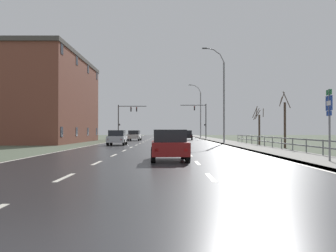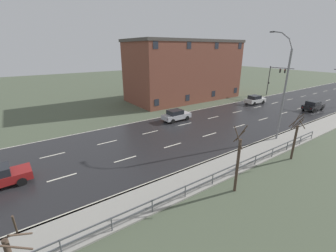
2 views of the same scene
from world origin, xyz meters
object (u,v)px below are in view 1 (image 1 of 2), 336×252
street_lamp_midground (224,97)px  car_far_left (136,135)px  car_near_right (171,145)px  car_far_right (119,138)px  traffic_signal_left (127,116)px  brick_building (45,100)px  highway_sign (331,116)px  traffic_signal_right (203,116)px  street_lamp_distant (201,112)px  car_distant (188,135)px

street_lamp_midground → car_far_left: 17.89m
car_near_right → car_far_right: bearing=102.6°
traffic_signal_left → street_lamp_midground: bearing=-57.8°
brick_building → car_near_right: bearing=-61.5°
street_lamp_midground → highway_sign: bearing=-88.0°
traffic_signal_right → car_far_left: traffic_signal_right is taller
highway_sign → car_far_left: highway_sign is taller
traffic_signal_left → car_far_right: traffic_signal_left is taller
street_lamp_midground → street_lamp_distant: size_ratio=1.04×
street_lamp_midground → traffic_signal_left: bearing=122.2°
highway_sign → car_distant: highway_sign is taller
street_lamp_midground → traffic_signal_right: 24.04m
traffic_signal_right → street_lamp_midground: bearing=-89.2°
highway_sign → traffic_signal_left: traffic_signal_left is taller
car_near_right → brick_building: size_ratio=0.19×
traffic_signal_left → car_distant: size_ratio=1.47×
traffic_signal_left → car_far_left: size_ratio=1.48×
car_near_right → brick_building: bearing=116.2°
car_far_left → car_far_right: size_ratio=1.01×
car_distant → street_lamp_midground: bearing=-75.7°
highway_sign → street_lamp_midground: bearing=92.0°
street_lamp_midground → car_near_right: (-6.40, -25.37, -4.76)m
car_far_left → car_distant: 9.12m
traffic_signal_left → car_near_right: traffic_signal_left is taller
car_far_left → car_near_right: bearing=-79.8°
car_distant → car_near_right: 42.20m
highway_sign → brick_building: size_ratio=0.15×
car_near_right → brick_building: 34.89m
car_far_left → brick_building: (-11.30, -7.77, 4.83)m
street_lamp_distant → car_distant: street_lamp_distant is taller
car_far_left → car_distant: bearing=28.2°
car_far_right → street_lamp_distant: bearing=71.5°
traffic_signal_right → traffic_signal_left: size_ratio=1.05×
traffic_signal_left → highway_sign: bearing=-73.0°
street_lamp_midground → traffic_signal_left: street_lamp_midground is taller
street_lamp_distant → traffic_signal_right: street_lamp_distant is taller
highway_sign → car_near_right: size_ratio=0.82×
highway_sign → car_far_right: highway_sign is taller
street_lamp_midground → traffic_signal_left: (-14.10, 22.43, -1.34)m
street_lamp_distant → car_near_right: (-6.41, -57.03, -4.54)m
car_far_right → car_distant: size_ratio=0.99×
traffic_signal_right → brick_building: size_ratio=0.29×
traffic_signal_left → car_near_right: size_ratio=1.48×
car_far_left → traffic_signal_left: bearing=107.0°
highway_sign → car_near_right: 7.66m
car_distant → car_near_right: (-3.03, -42.09, 0.00)m
traffic_signal_right → car_far_right: bearing=-111.4°
car_near_right → traffic_signal_left: bearing=96.8°
car_far_right → traffic_signal_left: bearing=94.0°
street_lamp_midground → traffic_signal_right: bearing=90.8°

